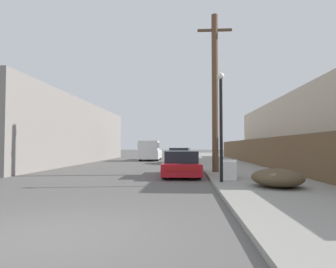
{
  "coord_description": "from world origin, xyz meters",
  "views": [
    {
      "loc": [
        2.19,
        -4.73,
        1.46
      ],
      "look_at": [
        1.26,
        11.16,
        2.09
      ],
      "focal_mm": 32.0,
      "sensor_mm": 36.0,
      "label": 1
    }
  ],
  "objects": [
    {
      "name": "ground_plane",
      "position": [
        0.0,
        0.0,
        0.0
      ],
      "size": [
        220.0,
        220.0,
        0.0
      ],
      "primitive_type": "plane",
      "color": "#595654"
    },
    {
      "name": "sidewalk_curb",
      "position": [
        5.3,
        23.5,
        0.06
      ],
      "size": [
        4.2,
        63.0,
        0.12
      ],
      "primitive_type": "cube",
      "color": "gray",
      "rests_on": "ground"
    },
    {
      "name": "discarded_fridge",
      "position": [
        4.0,
        7.88,
        0.49
      ],
      "size": [
        0.91,
        1.79,
        0.76
      ],
      "rotation": [
        0.0,
        0.0,
        -0.17
      ],
      "color": "white",
      "rests_on": "sidewalk_curb"
    },
    {
      "name": "parked_sports_car_red",
      "position": [
        1.98,
        9.74,
        0.56
      ],
      "size": [
        1.86,
        4.36,
        1.22
      ],
      "rotation": [
        0.0,
        0.0,
        0.03
      ],
      "color": "red",
      "rests_on": "ground"
    },
    {
      "name": "car_parked_mid",
      "position": [
        1.76,
        20.49,
        0.62
      ],
      "size": [
        2.15,
        4.53,
        1.3
      ],
      "rotation": [
        0.0,
        0.0,
        -0.08
      ],
      "color": "silver",
      "rests_on": "ground"
    },
    {
      "name": "pickup_truck",
      "position": [
        -1.37,
        25.19,
        0.96
      ],
      "size": [
        2.02,
        5.8,
        1.95
      ],
      "rotation": [
        0.0,
        0.0,
        3.16
      ],
      "color": "silver",
      "rests_on": "ground"
    },
    {
      "name": "utility_pole",
      "position": [
        3.73,
        10.9,
        4.34
      ],
      "size": [
        1.8,
        0.33,
        8.26
      ],
      "color": "brown",
      "rests_on": "sidewalk_curb"
    },
    {
      "name": "street_lamp",
      "position": [
        3.52,
        6.54,
        2.54
      ],
      "size": [
        0.26,
        0.26,
        4.11
      ],
      "color": "black",
      "rests_on": "sidewalk_curb"
    },
    {
      "name": "brush_pile",
      "position": [
        5.2,
        5.32,
        0.42
      ],
      "size": [
        1.66,
        1.96,
        0.6
      ],
      "color": "brown",
      "rests_on": "sidewalk_curb"
    },
    {
      "name": "wooden_fence",
      "position": [
        7.25,
        17.58,
        1.05
      ],
      "size": [
        0.08,
        34.82,
        1.85
      ],
      "primitive_type": "cube",
      "color": "brown",
      "rests_on": "sidewalk_curb"
    },
    {
      "name": "building_left_block",
      "position": [
        -9.62,
        20.94,
        2.6
      ],
      "size": [
        7.0,
        24.77,
        5.21
      ],
      "primitive_type": "cube",
      "color": "gray",
      "rests_on": "ground"
    },
    {
      "name": "building_right_house",
      "position": [
        11.86,
        17.71,
        2.46
      ],
      "size": [
        6.0,
        23.76,
        4.92
      ],
      "primitive_type": "cube",
      "color": "beige",
      "rests_on": "ground"
    }
  ]
}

